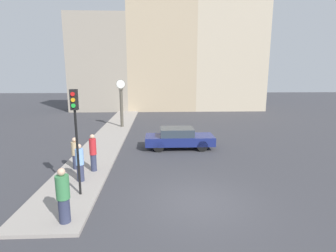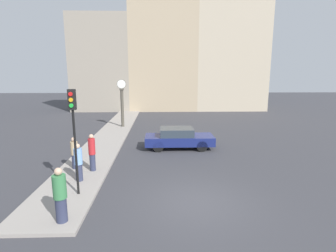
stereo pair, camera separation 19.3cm
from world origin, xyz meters
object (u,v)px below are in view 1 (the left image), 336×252
pedestrian_green_hoodie (63,196)px  pedestrian_blue_stripe (80,163)px  traffic_light_near (75,121)px  sedan_car (179,138)px  street_clock (121,103)px  pedestrian_red_top (93,153)px  pedestrian_tan_coat (75,153)px

pedestrian_green_hoodie → pedestrian_blue_stripe: bearing=97.2°
traffic_light_near → sedan_car: bearing=56.5°
street_clock → pedestrian_red_top: (0.03, -11.04, -1.21)m
traffic_light_near → pedestrian_green_hoodie: size_ratio=2.27×
street_clock → pedestrian_green_hoodie: 15.62m
pedestrian_green_hoodie → pedestrian_tan_coat: bearing=102.6°
pedestrian_green_hoodie → pedestrian_tan_coat: 4.99m
pedestrian_green_hoodie → pedestrian_blue_stripe: pedestrian_green_hoodie is taller
traffic_light_near → street_clock: street_clock is taller
traffic_light_near → pedestrian_blue_stripe: (-0.34, 1.31, -2.07)m
sedan_car → traffic_light_near: bearing=-123.5°
traffic_light_near → pedestrian_blue_stripe: 2.48m
traffic_light_near → pedestrian_blue_stripe: traffic_light_near is taller
pedestrian_green_hoodie → pedestrian_blue_stripe: (-0.42, 3.29, -0.05)m
traffic_light_near → pedestrian_tan_coat: size_ratio=2.56×
sedan_car → traffic_light_near: traffic_light_near is taller
sedan_car → pedestrian_tan_coat: (-5.47, -3.84, 0.22)m
street_clock → pedestrian_green_hoodie: bearing=-89.4°
pedestrian_green_hoodie → traffic_light_near: bearing=92.1°
sedan_car → pedestrian_red_top: (-4.51, -4.18, 0.35)m
pedestrian_green_hoodie → pedestrian_red_top: bearing=91.7°
traffic_light_near → pedestrian_green_hoodie: traffic_light_near is taller
sedan_car → pedestrian_green_hoodie: (-4.38, -8.71, 0.32)m
pedestrian_red_top → pedestrian_green_hoodie: 4.53m
street_clock → pedestrian_blue_stripe: 12.35m
pedestrian_tan_coat → pedestrian_red_top: bearing=-19.5°
traffic_light_near → pedestrian_red_top: size_ratio=2.25×
street_clock → pedestrian_blue_stripe: size_ratio=2.48×
pedestrian_blue_stripe → pedestrian_green_hoodie: bearing=-82.8°
sedan_car → street_clock: (-4.54, 6.86, 1.56)m
pedestrian_red_top → traffic_light_near: bearing=-88.7°
sedan_car → pedestrian_red_top: 6.16m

